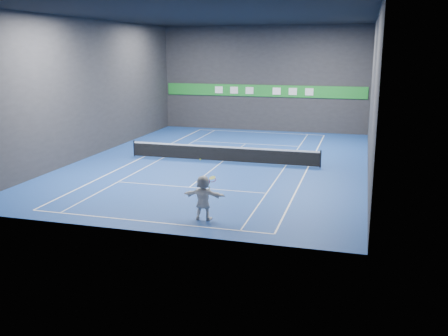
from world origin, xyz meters
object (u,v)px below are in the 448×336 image
(tennis_ball, at_px, (200,160))
(tennis_racket, at_px, (212,181))
(tennis_net, at_px, (223,153))
(player, at_px, (203,198))

(tennis_ball, bearing_deg, tennis_racket, 1.60)
(tennis_net, height_order, tennis_racket, tennis_racket)
(player, height_order, tennis_ball, tennis_ball)
(tennis_ball, distance_m, tennis_net, 11.34)
(player, relative_size, tennis_net, 0.15)
(tennis_ball, xyz_separation_m, tennis_net, (-2.14, 10.95, -2.05))
(player, xyz_separation_m, tennis_ball, (-0.13, 0.03, 1.62))
(tennis_ball, relative_size, tennis_net, 0.01)
(tennis_net, distance_m, tennis_racket, 11.31)
(tennis_net, bearing_deg, tennis_racket, -76.43)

